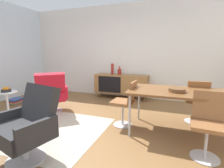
{
  "coord_description": "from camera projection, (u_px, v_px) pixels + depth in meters",
  "views": [
    {
      "loc": [
        1.43,
        -2.45,
        1.34
      ],
      "look_at": [
        0.4,
        0.38,
        0.79
      ],
      "focal_mm": 26.67,
      "sensor_mm": 36.0,
      "label": 1
    }
  ],
  "objects": [
    {
      "name": "wooden_bowl_on_table",
      "position": [
        177.0,
        90.0,
        2.66
      ],
      "size": [
        0.26,
        0.26,
        0.06
      ],
      "primitive_type": "cylinder",
      "color": "brown",
      "rests_on": "dining_table"
    },
    {
      "name": "vase_cobalt",
      "position": [
        119.0,
        72.0,
        4.99
      ],
      "size": [
        0.11,
        0.11,
        0.25
      ],
      "color": "maroon",
      "rests_on": "sideboard"
    },
    {
      "name": "magazine_stack",
      "position": [
        16.0,
        101.0,
        4.51
      ],
      "size": [
        0.31,
        0.38,
        0.15
      ],
      "color": "#99668C",
      "rests_on": "ground_plane"
    },
    {
      "name": "sideboard",
      "position": [
        121.0,
        84.0,
        5.04
      ],
      "size": [
        1.6,
        0.45,
        0.72
      ],
      "color": "olive",
      "rests_on": "ground_plane"
    },
    {
      "name": "dining_table",
      "position": [
        178.0,
        93.0,
        2.74
      ],
      "size": [
        1.6,
        0.9,
        0.74
      ],
      "color": "brown",
      "rests_on": "ground_plane"
    },
    {
      "name": "ground_plane",
      "position": [
        84.0,
        129.0,
        2.99
      ],
      "size": [
        8.32,
        8.32,
        0.0
      ],
      "primitive_type": "plane",
      "color": "brown"
    },
    {
      "name": "fruit_bowl",
      "position": [
        6.0,
        90.0,
        3.64
      ],
      "size": [
        0.2,
        0.2,
        0.11
      ],
      "color": "#262628",
      "rests_on": "side_table_round"
    },
    {
      "name": "side_table_round",
      "position": [
        7.0,
        100.0,
        3.68
      ],
      "size": [
        0.44,
        0.44,
        0.52
      ],
      "color": "white",
      "rests_on": "ground_plane"
    },
    {
      "name": "dining_chair_front_right",
      "position": [
        208.0,
        122.0,
        2.15
      ],
      "size": [
        0.43,
        0.45,
        0.86
      ],
      "color": "brown",
      "rests_on": "ground_plane"
    },
    {
      "name": "dining_chair_near_window",
      "position": [
        126.0,
        101.0,
        3.08
      ],
      "size": [
        0.44,
        0.42,
        0.86
      ],
      "color": "brown",
      "rests_on": "ground_plane"
    },
    {
      "name": "dining_chair_back_right",
      "position": [
        196.0,
        100.0,
        3.18
      ],
      "size": [
        0.41,
        0.43,
        0.86
      ],
      "color": "brown",
      "rests_on": "ground_plane"
    },
    {
      "name": "armchair_black_shell",
      "position": [
        28.0,
        124.0,
        2.11
      ],
      "size": [
        0.82,
        0.78,
        0.95
      ],
      "color": "#262628",
      "rests_on": "ground_plane"
    },
    {
      "name": "vase_sculptural_dark",
      "position": [
        112.0,
        69.0,
        5.05
      ],
      "size": [
        0.08,
        0.08,
        0.32
      ],
      "color": "maroon",
      "rests_on": "sideboard"
    },
    {
      "name": "area_rug",
      "position": [
        43.0,
        128.0,
        3.03
      ],
      "size": [
        2.2,
        1.7,
        0.01
      ],
      "primitive_type": "cube",
      "color": "#B7AD99",
      "rests_on": "ground_plane"
    },
    {
      "name": "wall_back",
      "position": [
        124.0,
        52.0,
        5.14
      ],
      "size": [
        6.8,
        0.12,
        2.8
      ],
      "primitive_type": "cube",
      "color": "white",
      "rests_on": "ground_plane"
    },
    {
      "name": "lounge_chair_red",
      "position": [
        51.0,
        93.0,
        3.78
      ],
      "size": [
        0.91,
        0.91,
        0.95
      ],
      "color": "red",
      "rests_on": "ground_plane"
    }
  ]
}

